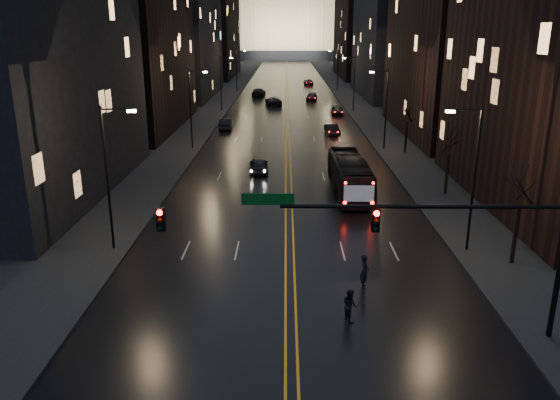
{
  "coord_description": "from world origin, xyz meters",
  "views": [
    {
      "loc": [
        -0.27,
        -21.52,
        13.23
      ],
      "look_at": [
        -0.6,
        10.05,
        3.31
      ],
      "focal_mm": 35.0,
      "sensor_mm": 36.0,
      "label": 1
    }
  ],
  "objects_px": {
    "oncoming_car_b": "(226,124)",
    "traffic_signal": "(432,231)",
    "bus": "(350,176)",
    "oncoming_car_a": "(259,165)",
    "pedestrian_a": "(365,271)",
    "pedestrian_b": "(350,305)",
    "receding_car_a": "(332,130)"
  },
  "relations": [
    {
      "from": "traffic_signal",
      "to": "bus",
      "type": "bearing_deg",
      "value": 92.11
    },
    {
      "from": "traffic_signal",
      "to": "pedestrian_b",
      "type": "bearing_deg",
      "value": 153.87
    },
    {
      "from": "traffic_signal",
      "to": "oncoming_car_a",
      "type": "xyz_separation_m",
      "value": [
        -8.73,
        29.4,
        -4.36
      ]
    },
    {
      "from": "oncoming_car_b",
      "to": "pedestrian_b",
      "type": "height_order",
      "value": "pedestrian_b"
    },
    {
      "from": "traffic_signal",
      "to": "bus",
      "type": "height_order",
      "value": "traffic_signal"
    },
    {
      "from": "oncoming_car_a",
      "to": "pedestrian_a",
      "type": "distance_m",
      "value": 25.31
    },
    {
      "from": "traffic_signal",
      "to": "receding_car_a",
      "type": "distance_m",
      "value": 49.42
    },
    {
      "from": "oncoming_car_b",
      "to": "receding_car_a",
      "type": "bearing_deg",
      "value": 163.05
    },
    {
      "from": "pedestrian_a",
      "to": "oncoming_car_a",
      "type": "bearing_deg",
      "value": 24.85
    },
    {
      "from": "receding_car_a",
      "to": "pedestrian_a",
      "type": "distance_m",
      "value": 44.26
    },
    {
      "from": "oncoming_car_b",
      "to": "traffic_signal",
      "type": "bearing_deg",
      "value": 102.9
    },
    {
      "from": "traffic_signal",
      "to": "bus",
      "type": "relative_size",
      "value": 1.55
    },
    {
      "from": "oncoming_car_a",
      "to": "pedestrian_b",
      "type": "relative_size",
      "value": 2.68
    },
    {
      "from": "receding_car_a",
      "to": "pedestrian_b",
      "type": "xyz_separation_m",
      "value": [
        -3.03,
        -47.69,
        0.13
      ]
    },
    {
      "from": "traffic_signal",
      "to": "oncoming_car_b",
      "type": "xyz_separation_m",
      "value": [
        -14.41,
        52.96,
        -4.33
      ]
    },
    {
      "from": "oncoming_car_a",
      "to": "oncoming_car_b",
      "type": "relative_size",
      "value": 0.93
    },
    {
      "from": "oncoming_car_b",
      "to": "pedestrian_b",
      "type": "xyz_separation_m",
      "value": [
        11.28,
        -51.43,
        0.04
      ]
    },
    {
      "from": "bus",
      "to": "receding_car_a",
      "type": "distance_m",
      "value": 26.76
    },
    {
      "from": "pedestrian_a",
      "to": "pedestrian_b",
      "type": "bearing_deg",
      "value": 170.87
    },
    {
      "from": "oncoming_car_b",
      "to": "receding_car_a",
      "type": "height_order",
      "value": "oncoming_car_b"
    },
    {
      "from": "oncoming_car_b",
      "to": "pedestrian_b",
      "type": "relative_size",
      "value": 2.89
    },
    {
      "from": "pedestrian_b",
      "to": "traffic_signal",
      "type": "bearing_deg",
      "value": -137.62
    },
    {
      "from": "receding_car_a",
      "to": "oncoming_car_a",
      "type": "bearing_deg",
      "value": -120.69
    },
    {
      "from": "bus",
      "to": "receding_car_a",
      "type": "height_order",
      "value": "bus"
    },
    {
      "from": "oncoming_car_a",
      "to": "receding_car_a",
      "type": "bearing_deg",
      "value": -116.57
    },
    {
      "from": "receding_car_a",
      "to": "pedestrian_b",
      "type": "bearing_deg",
      "value": -100.79
    },
    {
      "from": "bus",
      "to": "oncoming_car_a",
      "type": "relative_size",
      "value": 2.58
    },
    {
      "from": "bus",
      "to": "pedestrian_a",
      "type": "distance_m",
      "value": 17.53
    },
    {
      "from": "pedestrian_a",
      "to": "pedestrian_b",
      "type": "height_order",
      "value": "pedestrian_a"
    },
    {
      "from": "oncoming_car_b",
      "to": "receding_car_a",
      "type": "distance_m",
      "value": 14.79
    },
    {
      "from": "oncoming_car_a",
      "to": "pedestrian_a",
      "type": "xyz_separation_m",
      "value": [
        6.77,
        -24.39,
        0.2
      ]
    },
    {
      "from": "pedestrian_b",
      "to": "oncoming_car_b",
      "type": "bearing_deg",
      "value": -9.12
    }
  ]
}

